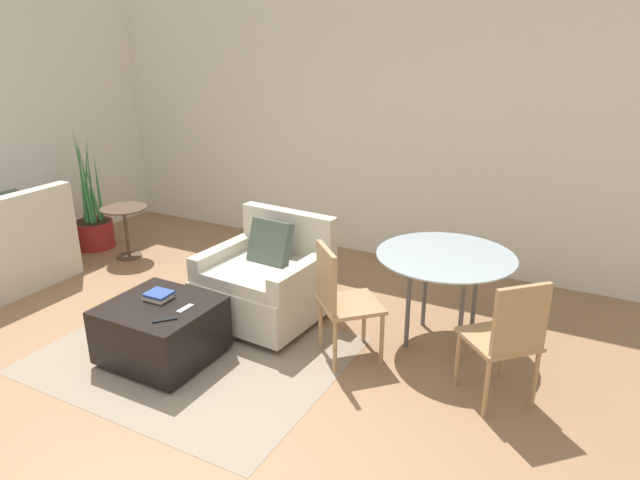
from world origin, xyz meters
name	(u,v)px	position (x,y,z in m)	size (l,w,h in m)	color
ground_plane	(134,423)	(0.00, 0.00, 0.00)	(20.00, 20.00, 0.00)	#936B47
wall_back	(364,128)	(0.00, 3.47, 1.38)	(12.00, 0.06, 2.75)	silver
area_rug	(193,355)	(-0.20, 0.81, 0.00)	(2.22, 1.73, 0.01)	gray
armchair	(267,281)	(-0.03, 1.59, 0.35)	(0.97, 0.94, 0.88)	beige
ottoman	(161,329)	(-0.36, 0.67, 0.25)	(0.76, 0.71, 0.45)	black
book_stack	(158,295)	(-0.43, 0.74, 0.48)	(0.20, 0.17, 0.05)	beige
tv_remote_primary	(185,308)	(-0.14, 0.70, 0.46)	(0.05, 0.14, 0.01)	#B7B7BC
tv_remote_secondary	(165,320)	(-0.15, 0.51, 0.46)	(0.14, 0.16, 0.01)	black
potted_plant	(93,224)	(-2.73, 2.12, 0.28)	(0.43, 0.43, 1.38)	maroon
side_table	(125,222)	(-2.15, 2.07, 0.40)	(0.48, 0.48, 0.57)	#4C3828
dining_table	(445,266)	(1.40, 1.90, 0.65)	(1.05, 1.05, 0.74)	#99A8AD
dining_chair_near_left	(340,296)	(0.80, 1.30, 0.52)	(0.59, 0.59, 0.90)	tan
dining_chair_near_right	(508,335)	(2.00, 1.30, 0.52)	(0.59, 0.59, 0.90)	tan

